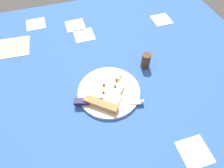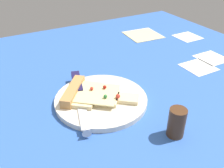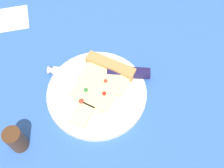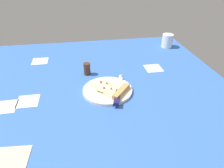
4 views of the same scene
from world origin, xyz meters
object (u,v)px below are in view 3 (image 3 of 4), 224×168
at_px(knife, 109,72).
at_px(pepper_shaker, 16,140).
at_px(plate, 97,93).
at_px(pizza_slice, 102,81).

distance_m(knife, pepper_shaker, 0.25).
distance_m(plate, pizza_slice, 0.03).
distance_m(plate, knife, 0.06).
xyz_separation_m(knife, pepper_shaker, (0.12, -0.21, 0.01)).
distance_m(pizza_slice, pepper_shaker, 0.22).
relative_size(plate, knife, 0.96).
height_order(plate, pizza_slice, pizza_slice).
height_order(plate, pepper_shaker, pepper_shaker).
bearing_deg(knife, pepper_shaker, 136.20).
bearing_deg(plate, pizza_slice, 140.77).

